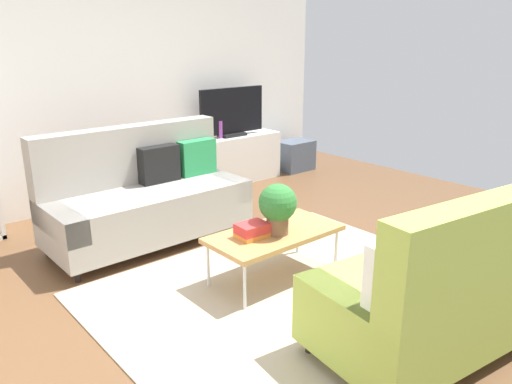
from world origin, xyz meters
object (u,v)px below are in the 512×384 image
Objects in this scene: tv_console at (232,159)px; vase_0 at (193,134)px; potted_plant at (278,206)px; bottle_0 at (220,130)px; coffee_table at (275,235)px; vase_1 at (205,132)px; tv at (232,113)px; table_book_0 at (252,235)px; couch_beige at (146,196)px; couch_green at (458,282)px; storage_trunk at (294,155)px.

vase_0 is (-0.58, 0.05, 0.41)m from tv_console.
bottle_0 reaches higher than potted_plant.
vase_1 reaches higher than coffee_table.
tv is at bearing -90.00° from tv_console.
vase_1 is at bearing 62.52° from table_book_0.
bottle_0 reaches higher than vase_0.
tv is (1.88, 1.06, 0.51)m from couch_beige.
couch_beige is 2.17m from tv_console.
vase_0 is at bearing 175.07° from tv_console.
couch_beige is at bearing 110.61° from couch_green.
couch_beige is 7.96× the size of table_book_0.
bottle_0 is (1.29, 2.47, 0.36)m from coffee_table.
vase_1 is at bearing -143.29° from couch_beige.
potted_plant is 1.81× the size of bottle_0.
storage_trunk is 2.29× the size of bottle_0.
coffee_table is at bearing -120.86° from tv_console.
tv reaches higher than potted_plant.
tv is (1.22, 3.90, 0.51)m from couch_green.
couch_green reaches higher than bottle_0.
couch_green is at bearing -107.35° from tv.
table_book_0 is 1.37× the size of vase_0.
vase_0 reaches higher than coffee_table.
vase_1 is 0.84× the size of bottle_0.
tv is at bearing 58.94° from coffee_table.
potted_plant is at bearing 109.40° from couch_green.
tv_console is 2.69× the size of storage_trunk.
vase_0 is (0.93, 2.60, 0.07)m from potted_plant.
couch_beige is 1.40m from table_book_0.
coffee_table is at bearing -109.74° from vase_0.
tv reaches higher than coffee_table.
potted_plant is (-2.61, -2.45, 0.43)m from storage_trunk.
potted_plant is 1.71× the size of table_book_0.
couch_beige is 1.36× the size of tv_console.
bottle_0 reaches higher than storage_trunk.
potted_plant reaches higher than table_book_0.
couch_green is at bearing -101.73° from vase_1.
couch_beige is 4.65× the size of potted_plant.
storage_trunk is at bearing 40.23° from table_book_0.
couch_beige is at bearing -142.65° from vase_1.
vase_1 is (-0.39, 0.07, -0.22)m from tv.
potted_plant is 2.16× the size of vase_1.
vase_0 is at bearing 70.26° from coffee_table.
couch_green is at bearing -99.14° from vase_0.
vase_0 is at bearing 180.00° from vase_1.
couch_beige is at bearing -161.74° from storage_trunk.
vase_1 is at bearing 0.00° from vase_0.
potted_plant is 0.30m from table_book_0.
couch_beige reaches higher than vase_0.
tv_console is (1.50, 2.51, -0.07)m from coffee_table.
table_book_0 reaches higher than storage_trunk.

